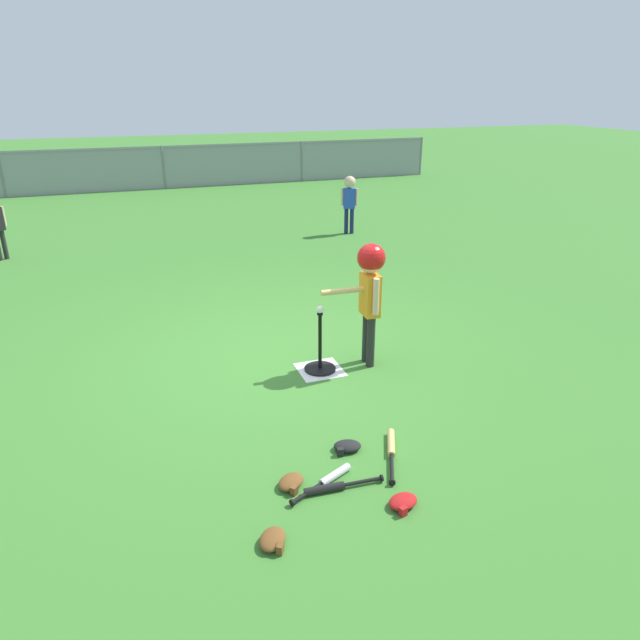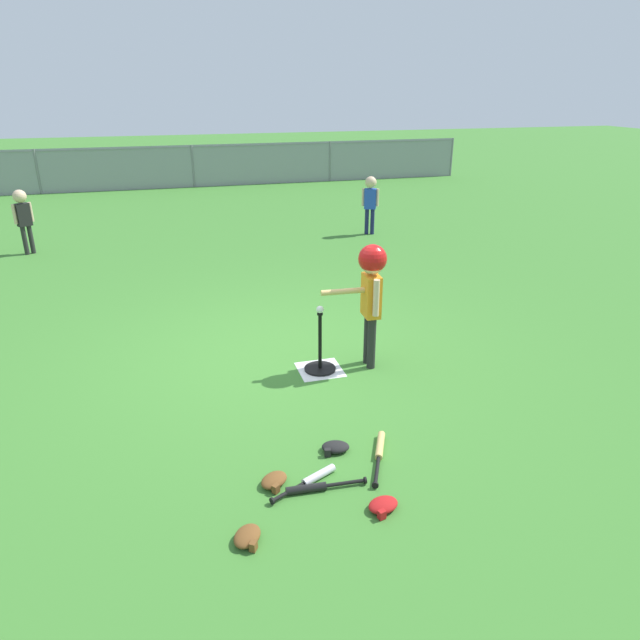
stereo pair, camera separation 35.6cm
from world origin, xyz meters
name	(u,v)px [view 2 (the right image)]	position (x,y,z in m)	size (l,w,h in m)	color
ground_plane	(278,354)	(0.00, 0.00, 0.00)	(60.00, 60.00, 0.00)	#3D7A2D
home_plate	(320,369)	(0.33, -0.48, 0.00)	(0.44, 0.44, 0.01)	white
batting_tee	(320,361)	(0.33, -0.48, 0.10)	(0.32, 0.32, 0.62)	black
baseball_on_tee	(320,309)	(0.33, -0.48, 0.66)	(0.07, 0.07, 0.07)	white
batter_child	(371,281)	(0.85, -0.50, 0.91)	(0.65, 0.37, 1.28)	#262626
fielder_near_right	(370,197)	(2.83, 4.80, 0.71)	(0.30, 0.22, 1.10)	#191E4C
fielder_deep_left	(23,213)	(-3.26, 5.06, 0.70)	(0.28, 0.23, 1.09)	#262626
spare_bat_silver	(312,479)	(-0.21, -2.18, 0.03)	(0.55, 0.30, 0.06)	silver
spare_bat_wood	(379,451)	(0.39, -1.99, 0.03)	(0.34, 0.63, 0.06)	#DBB266
spare_bat_black	(315,487)	(-0.22, -2.28, 0.03)	(0.59, 0.09, 0.06)	black
glove_by_plate	(248,537)	(-0.76, -2.63, 0.04)	(0.26, 0.27, 0.07)	brown
glove_near_bats	(383,505)	(0.18, -2.60, 0.04)	(0.26, 0.22, 0.07)	#B21919
glove_tossed_aside	(335,447)	(0.07, -1.86, 0.04)	(0.25, 0.21, 0.07)	black
glove_outfield_drop	(274,480)	(-0.48, -2.13, 0.04)	(0.27, 0.26, 0.07)	brown
outfield_fence	(193,165)	(0.00, 11.33, 0.62)	(16.06, 0.06, 1.15)	slate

